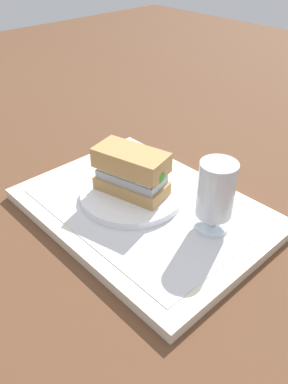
# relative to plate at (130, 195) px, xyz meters

# --- Properties ---
(ground_plane) EXTENTS (3.00, 3.00, 0.00)m
(ground_plane) POSITION_rel_plate_xyz_m (0.03, 0.00, -0.03)
(ground_plane) COLOR brown
(tray) EXTENTS (0.44, 0.32, 0.02)m
(tray) POSITION_rel_plate_xyz_m (0.03, 0.00, -0.02)
(tray) COLOR beige
(tray) RESTS_ON ground_plane
(placemat) EXTENTS (0.38, 0.27, 0.00)m
(placemat) POSITION_rel_plate_xyz_m (0.03, 0.00, -0.01)
(placemat) COLOR silver
(placemat) RESTS_ON tray
(plate) EXTENTS (0.19, 0.19, 0.01)m
(plate) POSITION_rel_plate_xyz_m (0.00, 0.00, 0.00)
(plate) COLOR white
(plate) RESTS_ON placemat
(sandwich) EXTENTS (0.14, 0.09, 0.08)m
(sandwich) POSITION_rel_plate_xyz_m (0.00, 0.00, 0.05)
(sandwich) COLOR tan
(sandwich) RESTS_ON plate
(beer_glass) EXTENTS (0.06, 0.06, 0.12)m
(beer_glass) POSITION_rel_plate_xyz_m (0.16, 0.04, 0.06)
(beer_glass) COLOR silver
(beer_glass) RESTS_ON placemat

